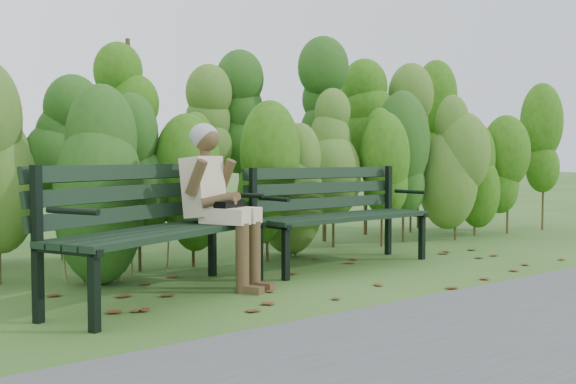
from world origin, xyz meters
TOP-DOWN VIEW (x-y plane):
  - ground at (0.00, 0.00)m, footprint 80.00×80.00m
  - footpath at (0.00, -2.20)m, footprint 60.00×2.50m
  - hedge_band at (0.00, 1.86)m, footprint 11.04×1.67m
  - leaf_litter at (-0.19, 0.10)m, footprint 5.87×2.27m
  - bench_left at (-1.29, 0.33)m, footprint 2.10×1.40m
  - bench_right at (0.81, 0.64)m, footprint 1.94×0.70m
  - seated_woman at (-0.70, 0.37)m, footprint 0.59×0.78m

SIDE VIEW (x-z plane):
  - ground at x=0.00m, z-range 0.00..0.00m
  - leaf_litter at x=-0.19m, z-range 0.00..0.01m
  - footpath at x=0.00m, z-range 0.00..0.01m
  - bench_right at x=0.81m, z-range 0.09..1.04m
  - bench_left at x=-1.29m, z-range 0.09..1.09m
  - seated_woman at x=-0.70m, z-range 0.10..1.43m
  - hedge_band at x=0.00m, z-range 0.05..2.47m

